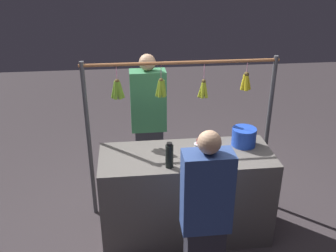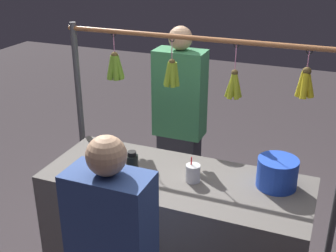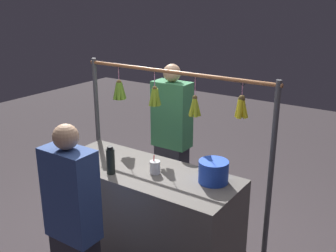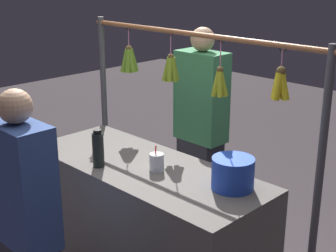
{
  "view_description": "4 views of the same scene",
  "coord_description": "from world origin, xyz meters",
  "px_view_note": "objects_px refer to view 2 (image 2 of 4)",
  "views": [
    {
      "loc": [
        0.52,
        3.03,
        2.61
      ],
      "look_at": [
        0.17,
        0.0,
        1.2
      ],
      "focal_mm": 40.59,
      "sensor_mm": 36.0,
      "label": 1
    },
    {
      "loc": [
        -0.81,
        2.13,
        2.23
      ],
      "look_at": [
        0.05,
        0.0,
        1.23
      ],
      "focal_mm": 46.68,
      "sensor_mm": 36.0,
      "label": 2
    },
    {
      "loc": [
        -1.84,
        2.37,
        2.28
      ],
      "look_at": [
        -0.24,
        0.0,
        1.33
      ],
      "focal_mm": 42.35,
      "sensor_mm": 36.0,
      "label": 3
    },
    {
      "loc": [
        -2.06,
        1.86,
        2.06
      ],
      "look_at": [
        -0.2,
        0.0,
        1.2
      ],
      "focal_mm": 52.76,
      "sensor_mm": 36.0,
      "label": 4
    }
  ],
  "objects_px": {
    "blue_bucket": "(277,173)",
    "vendor_person": "(179,130)",
    "drink_cup": "(193,173)",
    "water_bottle": "(133,171)"
  },
  "relations": [
    {
      "from": "water_bottle",
      "to": "blue_bucket",
      "type": "relative_size",
      "value": 1.01
    },
    {
      "from": "blue_bucket",
      "to": "vendor_person",
      "type": "relative_size",
      "value": 0.14
    },
    {
      "from": "drink_cup",
      "to": "vendor_person",
      "type": "height_order",
      "value": "vendor_person"
    },
    {
      "from": "vendor_person",
      "to": "blue_bucket",
      "type": "bearing_deg",
      "value": 140.0
    },
    {
      "from": "blue_bucket",
      "to": "vendor_person",
      "type": "distance_m",
      "value": 1.15
    },
    {
      "from": "blue_bucket",
      "to": "drink_cup",
      "type": "xyz_separation_m",
      "value": [
        0.47,
        0.12,
        -0.03
      ]
    },
    {
      "from": "water_bottle",
      "to": "blue_bucket",
      "type": "distance_m",
      "value": 0.83
    },
    {
      "from": "blue_bucket",
      "to": "vendor_person",
      "type": "height_order",
      "value": "vendor_person"
    },
    {
      "from": "blue_bucket",
      "to": "drink_cup",
      "type": "distance_m",
      "value": 0.48
    },
    {
      "from": "blue_bucket",
      "to": "drink_cup",
      "type": "height_order",
      "value": "blue_bucket"
    }
  ]
}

